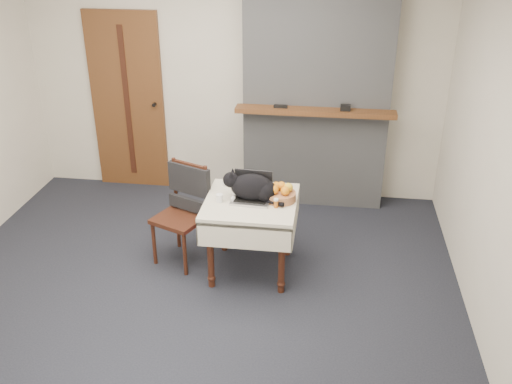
# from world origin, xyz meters

# --- Properties ---
(ground) EXTENTS (4.50, 4.50, 0.00)m
(ground) POSITION_xyz_m (0.00, 0.00, 0.00)
(ground) COLOR black
(ground) RESTS_ON ground
(room_shell) EXTENTS (4.52, 4.01, 2.61)m
(room_shell) POSITION_xyz_m (0.00, 0.46, 1.76)
(room_shell) COLOR beige
(room_shell) RESTS_ON ground
(door) EXTENTS (0.82, 0.10, 2.00)m
(door) POSITION_xyz_m (-1.20, 1.97, 1.00)
(door) COLOR brown
(door) RESTS_ON ground
(chimney) EXTENTS (1.62, 0.48, 2.60)m
(chimney) POSITION_xyz_m (0.90, 1.85, 1.30)
(chimney) COLOR gray
(chimney) RESTS_ON ground
(side_table) EXTENTS (0.78, 0.78, 0.70)m
(side_table) POSITION_xyz_m (0.43, 0.34, 0.59)
(side_table) COLOR #37140F
(side_table) RESTS_ON ground
(laptop) EXTENTS (0.34, 0.30, 0.24)m
(laptop) POSITION_xyz_m (0.44, 0.38, 0.76)
(laptop) COLOR #B7B7BC
(laptop) RESTS_ON side_table
(cat) EXTENTS (0.54, 0.24, 0.27)m
(cat) POSITION_xyz_m (0.45, 0.36, 0.81)
(cat) COLOR black
(cat) RESTS_ON side_table
(cream_jar) EXTENTS (0.06, 0.06, 0.07)m
(cream_jar) POSITION_xyz_m (0.17, 0.28, 0.73)
(cream_jar) COLOR white
(cream_jar) RESTS_ON side_table
(pill_bottle) EXTENTS (0.04, 0.04, 0.08)m
(pill_bottle) POSITION_xyz_m (0.66, 0.24, 0.74)
(pill_bottle) COLOR #A55214
(pill_bottle) RESTS_ON side_table
(fruit_basket) EXTENTS (0.26, 0.26, 0.15)m
(fruit_basket) POSITION_xyz_m (0.68, 0.39, 0.76)
(fruit_basket) COLOR #A86E44
(fruit_basket) RESTS_ON side_table
(desk_clutter) EXTENTS (0.14, 0.05, 0.01)m
(desk_clutter) POSITION_xyz_m (0.66, 0.42, 0.70)
(desk_clutter) COLOR black
(desk_clutter) RESTS_ON side_table
(chair) EXTENTS (0.54, 0.54, 0.92)m
(chair) POSITION_xyz_m (-0.19, 0.50, 0.59)
(chair) COLOR #37140F
(chair) RESTS_ON ground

